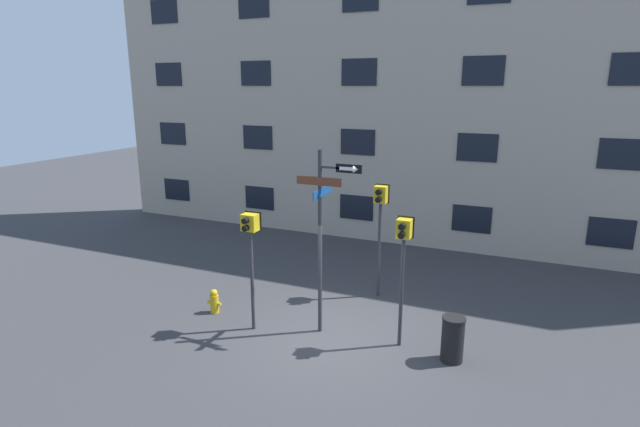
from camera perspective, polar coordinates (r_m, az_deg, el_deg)
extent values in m
plane|color=#38383A|center=(11.34, 1.41, -14.07)|extent=(60.00, 60.00, 0.00)
cube|color=tan|center=(17.20, 11.39, 15.60)|extent=(24.00, 0.60, 11.70)
cube|color=black|center=(21.84, -16.04, 2.64)|extent=(1.24, 0.03, 0.88)
cube|color=black|center=(19.58, -6.93, 1.78)|extent=(1.24, 0.03, 0.88)
cube|color=black|center=(17.93, 4.18, 0.69)|extent=(1.24, 0.03, 0.88)
cube|color=black|center=(17.08, 16.94, -0.61)|extent=(1.24, 0.03, 0.88)
cube|color=black|center=(17.15, 30.30, -1.93)|extent=(1.24, 0.03, 0.88)
cube|color=black|center=(21.51, -16.47, 8.75)|extent=(1.24, 0.03, 0.88)
cube|color=black|center=(19.21, -7.14, 8.61)|extent=(1.24, 0.03, 0.88)
cube|color=black|center=(17.53, 4.32, 8.14)|extent=(1.24, 0.03, 0.88)
cube|color=black|center=(16.66, 17.53, 7.19)|extent=(1.24, 0.03, 0.88)
cube|color=black|center=(16.72, 31.31, 5.80)|extent=(1.24, 0.03, 0.88)
cube|color=black|center=(21.44, -16.93, 14.98)|extent=(1.24, 0.03, 0.88)
cube|color=black|center=(19.12, -7.36, 15.60)|extent=(1.24, 0.03, 0.88)
cube|color=black|center=(17.43, 4.47, 15.81)|extent=(1.24, 0.03, 0.88)
cube|color=black|center=(16.56, 18.15, 15.24)|extent=(1.24, 0.03, 0.88)
cube|color=black|center=(16.62, 32.38, 13.77)|extent=(1.24, 0.03, 0.88)
cube|color=black|center=(21.61, -17.41, 21.17)|extent=(1.24, 0.03, 0.88)
cube|color=black|center=(19.32, -7.60, 22.55)|extent=(1.24, 0.03, 0.88)
cylinder|color=#2D2D33|center=(10.84, 0.00, -3.55)|extent=(0.09, 0.09, 4.13)
cube|color=#2D2D33|center=(10.32, 1.65, 5.27)|extent=(0.64, 0.05, 0.05)
cube|color=brown|center=(10.44, -0.13, 3.71)|extent=(1.02, 0.02, 0.18)
cube|color=#14478C|center=(10.52, 0.30, 2.46)|extent=(0.02, 0.96, 0.18)
cube|color=black|center=(10.20, 3.30, 5.13)|extent=(0.56, 0.02, 0.18)
cube|color=white|center=(10.20, 3.07, 5.14)|extent=(0.32, 0.01, 0.07)
cone|color=white|center=(10.13, 4.13, 5.06)|extent=(0.10, 0.14, 0.14)
cylinder|color=#2D2D33|center=(11.35, -7.76, -7.63)|extent=(0.08, 0.08, 2.34)
cube|color=gold|center=(10.92, -8.00, -1.01)|extent=(0.34, 0.26, 0.37)
cube|color=black|center=(11.04, -7.62, -0.84)|extent=(0.40, 0.02, 0.43)
cylinder|color=black|center=(10.74, -8.54, -0.83)|extent=(0.13, 0.12, 0.13)
cylinder|color=black|center=(10.79, -8.51, -1.69)|extent=(0.13, 0.12, 0.13)
cylinder|color=silver|center=(10.79, -8.38, -0.76)|extent=(0.10, 0.01, 0.10)
cylinder|color=#2D2D33|center=(10.69, 9.28, -8.93)|extent=(0.08, 0.08, 2.41)
cube|color=gold|center=(10.22, 9.60, -1.70)|extent=(0.29, 0.26, 0.39)
cube|color=black|center=(10.35, 9.79, -1.50)|extent=(0.35, 0.02, 0.45)
cylinder|color=black|center=(10.02, 9.35, -1.50)|extent=(0.14, 0.12, 0.14)
cylinder|color=black|center=(10.07, 9.31, -2.46)|extent=(0.14, 0.12, 0.14)
cylinder|color=orange|center=(10.07, 9.43, -1.42)|extent=(0.11, 0.01, 0.11)
cylinder|color=#2D2D33|center=(13.07, 6.77, -4.18)|extent=(0.08, 0.08, 2.53)
cube|color=gold|center=(12.68, 6.96, 2.17)|extent=(0.31, 0.26, 0.43)
cube|color=black|center=(12.81, 7.14, 2.29)|extent=(0.37, 0.02, 0.49)
cylinder|color=black|center=(12.48, 6.72, 2.44)|extent=(0.15, 0.12, 0.15)
cylinder|color=black|center=(12.52, 6.70, 1.57)|extent=(0.15, 0.12, 0.15)
cylinder|color=#EA4C14|center=(12.53, 6.80, 2.49)|extent=(0.12, 0.01, 0.12)
cylinder|color=gold|center=(12.67, -11.97, -10.06)|extent=(0.21, 0.21, 0.46)
sphere|color=gold|center=(12.55, -12.04, -8.87)|extent=(0.18, 0.18, 0.18)
cylinder|color=gold|center=(12.74, -12.52, -9.84)|extent=(0.08, 0.07, 0.07)
cylinder|color=gold|center=(12.58, -11.42, -10.10)|extent=(0.08, 0.07, 0.07)
cylinder|color=black|center=(10.66, 14.91, -13.80)|extent=(0.45, 0.45, 0.91)
cylinder|color=black|center=(10.44, 15.08, -11.50)|extent=(0.48, 0.48, 0.04)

